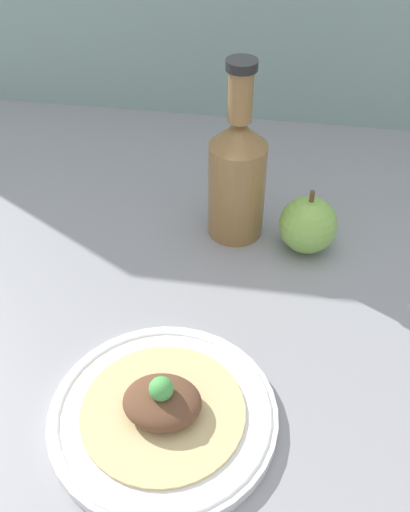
{
  "coord_description": "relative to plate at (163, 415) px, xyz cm",
  "views": [
    {
      "loc": [
        7.0,
        -50.21,
        54.62
      ],
      "look_at": [
        -1.23,
        1.45,
        8.99
      ],
      "focal_mm": 42.0,
      "sensor_mm": 36.0,
      "label": 1
    }
  ],
  "objects": [
    {
      "name": "cider_bottle",
      "position": [
        3.58,
        33.19,
        8.92
      ],
      "size": [
        7.92,
        7.92,
        25.7
      ],
      "color": "olive",
      "rests_on": "ground_plane"
    },
    {
      "name": "plated_food",
      "position": [
        0.0,
        0.0,
        1.82
      ],
      "size": [
        17.24,
        17.24,
        5.32
      ],
      "color": "#D6BC7F",
      "rests_on": "plate"
    },
    {
      "name": "plate",
      "position": [
        0.0,
        0.0,
        0.0
      ],
      "size": [
        24.04,
        24.04,
        1.69
      ],
      "color": "white",
      "rests_on": "ground_plane"
    },
    {
      "name": "apple",
      "position": [
        13.81,
        30.9,
        3.12
      ],
      "size": [
        8.02,
        8.02,
        9.56
      ],
      "color": "#84B74C",
      "rests_on": "ground_plane"
    },
    {
      "name": "ground_plane",
      "position": [
        3.02,
        15.14,
        -2.9
      ],
      "size": [
        180.0,
        110.0,
        4.0
      ],
      "primitive_type": "cube",
      "color": "gray"
    }
  ]
}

